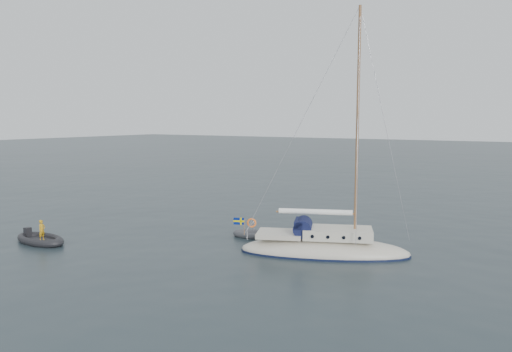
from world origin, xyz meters
The scene contains 4 objects.
ground centered at (0.00, 0.00, 0.00)m, with size 300.00×300.00×0.00m, color black.
sailboat centered at (2.39, 0.39, 1.03)m, with size 9.55×2.86×13.60m.
dinghy centered at (-2.89, 1.72, 0.17)m, with size 2.73×1.23×0.39m.
rib centered at (-12.94, -6.02, 0.23)m, with size 3.87×1.76×1.41m.
Camera 1 is at (12.92, -23.94, 7.29)m, focal length 35.00 mm.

